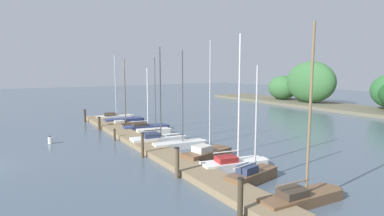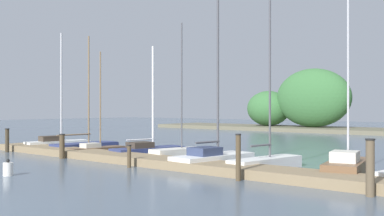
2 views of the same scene
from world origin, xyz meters
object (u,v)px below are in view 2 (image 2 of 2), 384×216
sailboat_4 (180,153)px  sailboat_7 (347,166)px  mooring_piling_1 (62,146)px  sailboat_5 (215,157)px  sailboat_2 (98,149)px  mooring_piling_0 (7,140)px  sailboat_6 (268,161)px  mooring_piling_3 (238,157)px  channel_buoy_0 (8,169)px  mooring_piling_4 (370,167)px  sailboat_3 (150,149)px  sailboat_0 (59,142)px  sailboat_1 (87,145)px  mooring_piling_2 (129,156)px

sailboat_4 → sailboat_7: sailboat_7 is taller
mooring_piling_1 → sailboat_5: bearing=17.8°
sailboat_2 → sailboat_7: 13.46m
sailboat_2 → mooring_piling_0: sailboat_2 is taller
sailboat_4 → sailboat_6: sailboat_6 is taller
mooring_piling_3 → channel_buoy_0: bearing=-147.5°
sailboat_7 → mooring_piling_4: size_ratio=4.52×
sailboat_6 → mooring_piling_0: size_ratio=5.18×
sailboat_3 → mooring_piling_4: bearing=-95.5°
sailboat_0 → channel_buoy_0: sailboat_0 is taller
sailboat_0 → sailboat_1: (2.50, 0.26, -0.12)m
sailboat_1 → sailboat_3: bearing=-82.5°
sailboat_0 → sailboat_6: size_ratio=1.03×
sailboat_0 → sailboat_2: 4.51m
sailboat_3 → mooring_piling_1: size_ratio=4.71×
sailboat_0 → mooring_piling_4: size_ratio=4.35×
sailboat_5 → mooring_piling_2: (-2.50, -2.61, 0.09)m
sailboat_1 → mooring_piling_4: sailboat_1 is taller
sailboat_7 → sailboat_1: bearing=77.7°
mooring_piling_0 → mooring_piling_3: mooring_piling_3 is taller
sailboat_6 → sailboat_3: bearing=93.7°
sailboat_0 → sailboat_7: sailboat_7 is taller
sailboat_4 → mooring_piling_0: size_ratio=4.95×
sailboat_1 → mooring_piling_3: sailboat_1 is taller
sailboat_3 → channel_buoy_0: bearing=-162.4°
sailboat_3 → sailboat_6: size_ratio=0.82×
sailboat_1 → mooring_piling_2: sailboat_1 is taller
channel_buoy_0 → sailboat_6: bearing=51.1°
sailboat_5 → mooring_piling_0: sailboat_5 is taller
mooring_piling_1 → sailboat_4: bearing=36.2°
mooring_piling_4 → channel_buoy_0: mooring_piling_4 is taller
mooring_piling_4 → channel_buoy_0: size_ratio=2.65×
sailboat_7 → sailboat_0: bearing=78.6°
sailboat_4 → mooring_piling_2: (0.37, -3.62, 0.15)m
sailboat_1 → sailboat_3: sailboat_1 is taller
channel_buoy_0 → mooring_piling_0: bearing=152.6°
sailboat_1 → mooring_piling_0: 4.40m
mooring_piling_3 → mooring_piling_2: bearing=-178.9°
mooring_piling_4 → sailboat_5: bearing=161.7°
mooring_piling_0 → mooring_piling_2: bearing=-0.2°
sailboat_1 → mooring_piling_0: sailboat_1 is taller
mooring_piling_2 → mooring_piling_4: 9.86m
mooring_piling_0 → channel_buoy_0: mooring_piling_0 is taller
sailboat_4 → mooring_piling_4: sailboat_4 is taller
sailboat_3 → sailboat_6: 7.31m
sailboat_0 → sailboat_3: (7.36, 0.59, -0.08)m
sailboat_3 → mooring_piling_2: 4.64m
sailboat_5 → sailboat_2: bearing=95.3°
sailboat_3 → mooring_piling_0: bearing=127.1°
mooring_piling_3 → sailboat_4: bearing=148.8°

